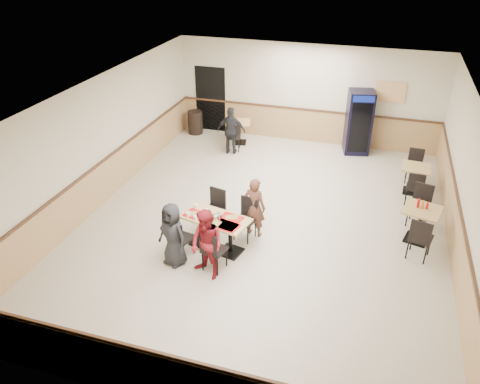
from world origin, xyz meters
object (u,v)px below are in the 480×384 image
(diner_man_opposite, at_px, (255,207))
(back_table, at_px, (239,129))
(trash_bin, at_px, (195,122))
(diner_woman_right, at_px, (207,245))
(diner_woman_left, at_px, (173,235))
(lone_diner, at_px, (231,131))
(main_table, at_px, (216,228))
(pepsi_cooler, at_px, (359,122))
(side_table_far, at_px, (415,175))
(side_table_near, at_px, (420,220))

(diner_man_opposite, bearing_deg, back_table, -57.97)
(back_table, relative_size, trash_bin, 1.06)
(diner_woman_right, height_order, back_table, diner_woman_right)
(diner_woman_left, height_order, trash_bin, diner_woman_left)
(diner_woman_right, bearing_deg, lone_diner, 129.89)
(main_table, height_order, back_table, main_table)
(diner_woman_left, xyz_separation_m, pepsi_cooler, (2.99, 6.54, 0.26))
(back_table, distance_m, trash_bin, 1.65)
(side_table_far, bearing_deg, pepsi_cooler, 127.31)
(lone_diner, bearing_deg, diner_woman_right, 96.49)
(main_table, height_order, diner_woman_right, diner_woman_right)
(diner_man_opposite, relative_size, back_table, 1.73)
(lone_diner, distance_m, pepsi_cooler, 3.73)
(side_table_near, xyz_separation_m, pepsi_cooler, (-1.67, 4.29, 0.42))
(diner_woman_left, xyz_separation_m, side_table_near, (4.66, 2.25, -0.16))
(side_table_far, xyz_separation_m, back_table, (-5.14, 1.72, -0.01))
(diner_woman_left, distance_m, lone_diner, 5.38)
(diner_woman_right, xyz_separation_m, side_table_far, (3.82, 4.61, -0.24))
(trash_bin, bearing_deg, diner_man_opposite, -56.01)
(main_table, bearing_deg, lone_diner, 117.10)
(back_table, bearing_deg, pepsi_cooler, 6.35)
(diner_woman_left, distance_m, back_table, 6.18)
(lone_diner, xyz_separation_m, pepsi_cooler, (3.53, 1.19, 0.23))
(diner_man_opposite, xyz_separation_m, side_table_far, (3.34, 2.98, -0.21))
(diner_man_opposite, distance_m, trash_bin, 6.10)
(main_table, bearing_deg, diner_woman_right, -67.62)
(back_table, bearing_deg, trash_bin, 167.73)
(main_table, distance_m, side_table_near, 4.31)
(trash_bin, bearing_deg, back_table, -12.27)
(main_table, xyz_separation_m, trash_bin, (-2.78, 5.77, -0.12))
(diner_man_opposite, bearing_deg, side_table_near, -155.64)
(pepsi_cooler, bearing_deg, side_table_near, -81.08)
(diner_woman_left, height_order, diner_man_opposite, diner_man_opposite)
(diner_man_opposite, relative_size, lone_diner, 0.96)
(side_table_near, distance_m, side_table_far, 2.18)
(diner_man_opposite, height_order, trash_bin, diner_man_opposite)
(diner_woman_left, height_order, back_table, diner_woman_left)
(trash_bin, bearing_deg, diner_woman_left, -71.67)
(back_table, height_order, pepsi_cooler, pepsi_cooler)
(main_table, bearing_deg, diner_man_opposite, 62.10)
(diner_woman_right, height_order, lone_diner, diner_woman_right)
(back_table, bearing_deg, lone_diner, -90.00)
(main_table, distance_m, side_table_far, 5.43)
(pepsi_cooler, distance_m, trash_bin, 5.17)
(main_table, bearing_deg, diner_woman_left, -117.90)
(main_table, bearing_deg, back_table, 115.07)
(diner_woman_left, relative_size, diner_man_opposite, 0.98)
(lone_diner, height_order, side_table_near, lone_diner)
(lone_diner, distance_m, back_table, 0.84)
(diner_man_opposite, relative_size, trash_bin, 1.84)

